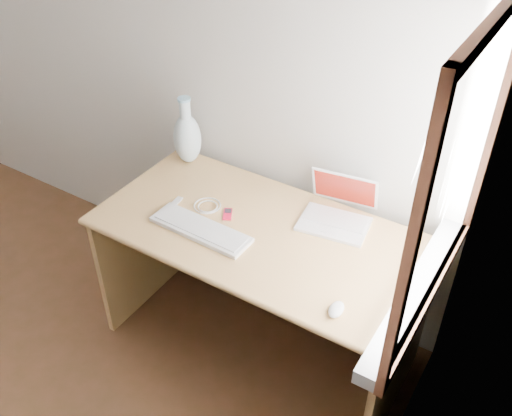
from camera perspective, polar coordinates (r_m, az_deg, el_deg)
The scene contains 10 objects.
back_wall at distance 3.03m, azimuth -11.67°, elevation 16.63°, with size 3.50×0.04×2.60m, color silver.
window at distance 1.93m, azimuth 18.98°, elevation 2.02°, with size 0.11×0.99×1.10m.
desk at distance 2.67m, azimuth 1.27°, elevation -4.77°, with size 1.43×0.72×0.76m.
laptop at distance 2.52m, azimuth 8.25°, elevation -0.41°, with size 0.33×0.29×0.20m.
external_keyboard at distance 2.47m, azimuth -5.56°, elevation -2.12°, with size 0.47×0.15×0.02m.
mouse at distance 2.13m, azimuth 8.03°, elevation -10.02°, with size 0.05×0.09×0.03m, color white.
ipod at distance 2.56m, azimuth -2.85°, elevation -0.61°, with size 0.07×0.09×0.01m.
cable_coil at distance 2.61m, azimuth -4.89°, elevation 0.24°, with size 0.13×0.13×0.01m, color white.
remote at distance 2.66m, azimuth -7.98°, elevation 0.64°, with size 0.03×0.08×0.01m, color white.
vase at distance 2.87m, azimuth -6.90°, elevation 7.09°, with size 0.14×0.14×0.35m.
Camera 1 is at (1.98, -0.30, 2.33)m, focal length 40.00 mm.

